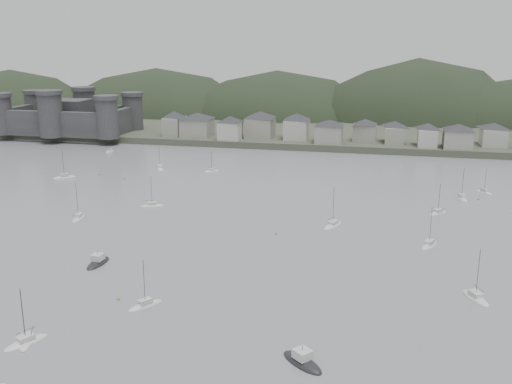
# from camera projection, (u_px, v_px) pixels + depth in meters

# --- Properties ---
(ground) EXTENTS (900.00, 900.00, 0.00)m
(ground) POSITION_uv_depth(u_px,v_px,m) (155.00, 340.00, 96.47)
(ground) COLOR slate
(ground) RESTS_ON ground
(far_shore_land) EXTENTS (900.00, 250.00, 3.00)m
(far_shore_land) POSITION_uv_depth(u_px,v_px,m) (333.00, 113.00, 373.91)
(far_shore_land) COLOR #383D2D
(far_shore_land) RESTS_ON ground
(forested_ridge) EXTENTS (851.55, 103.94, 102.57)m
(forested_ridge) POSITION_uv_depth(u_px,v_px,m) (336.00, 140.00, 352.03)
(forested_ridge) COLOR black
(forested_ridge) RESTS_ON ground
(castle) EXTENTS (66.00, 43.00, 20.00)m
(castle) POSITION_uv_depth(u_px,v_px,m) (69.00, 116.00, 289.03)
(castle) COLOR #303032
(castle) RESTS_ON far_shore_land
(waterfront_town) EXTENTS (451.48, 28.46, 12.92)m
(waterfront_town) POSITION_uv_depth(u_px,v_px,m) (423.00, 131.00, 255.93)
(waterfront_town) COLOR gray
(waterfront_town) RESTS_ON far_shore_land
(moored_fleet) EXTENTS (213.68, 176.49, 13.51)m
(moored_fleet) POSITION_uv_depth(u_px,v_px,m) (192.00, 223.00, 156.45)
(moored_fleet) COLOR silver
(moored_fleet) RESTS_ON ground
(motor_launch_near) EXTENTS (8.33, 7.72, 3.99)m
(motor_launch_near) POSITION_uv_depth(u_px,v_px,m) (302.00, 362.00, 89.33)
(motor_launch_near) COLOR black
(motor_launch_near) RESTS_ON ground
(motor_launch_far) EXTENTS (3.36, 8.33, 3.95)m
(motor_launch_far) POSITION_uv_depth(u_px,v_px,m) (98.00, 263.00, 128.76)
(motor_launch_far) COLOR black
(motor_launch_far) RESTS_ON ground
(mooring_buoys) EXTENTS (161.44, 117.87, 0.70)m
(mooring_buoys) POSITION_uv_depth(u_px,v_px,m) (223.00, 232.00, 149.43)
(mooring_buoys) COLOR #B1793B
(mooring_buoys) RESTS_ON ground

